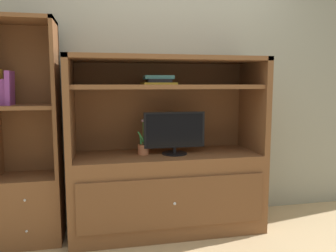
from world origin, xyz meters
The scene contains 8 objects.
ground_plane centered at (0.00, 0.00, 0.00)m, with size 8.00×8.00×0.00m, color tan.
painted_rear_wall centered at (0.00, 0.75, 1.40)m, with size 6.00×0.10×2.80m, color gray.
media_console centered at (0.00, 0.40, 0.50)m, with size 1.67×0.61×1.52m.
tv_monitor centered at (0.06, 0.37, 0.88)m, with size 0.54×0.22×0.37m.
potted_plant centered at (-0.21, 0.40, 0.74)m, with size 0.10×0.10×0.31m.
magazine_stack centered at (-0.07, 0.40, 1.33)m, with size 0.28×0.29×0.08m.
bookshelf_tall centered at (-1.15, 0.41, 0.58)m, with size 0.51×0.39×1.80m.
upright_book_row centered at (-1.28, 0.40, 1.25)m, with size 0.11×0.17×0.28m.
Camera 1 is at (-0.58, -2.39, 1.29)m, focal length 35.39 mm.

